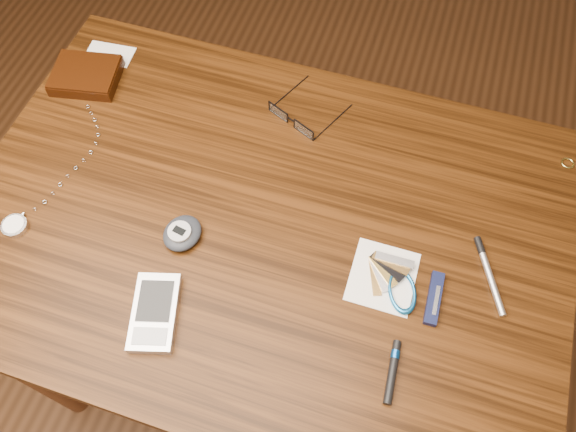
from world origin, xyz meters
name	(u,v)px	position (x,y,z in m)	size (l,w,h in m)	color
ground	(273,349)	(0.00, 0.00, 0.00)	(3.80, 3.80, 0.00)	#472814
desk	(265,247)	(0.00, 0.00, 0.65)	(1.00, 0.70, 0.75)	#331908
wallet_and_card	(86,75)	(-0.42, 0.19, 0.76)	(0.14, 0.17, 0.03)	black
eyeglasses	(293,119)	(-0.01, 0.21, 0.76)	(0.14, 0.15, 0.02)	black
gold_ring	(568,163)	(0.47, 0.27, 0.75)	(0.02, 0.02, 0.00)	#CCC062
pocket_watch	(19,221)	(-0.38, -0.13, 0.76)	(0.07, 0.29, 0.01)	silver
pda_phone	(155,312)	(-0.10, -0.20, 0.76)	(0.10, 0.13, 0.02)	#B5B6BA
pedometer	(182,233)	(-0.11, -0.07, 0.76)	(0.07, 0.08, 0.03)	#1E2229
notepad_keys	(392,282)	(0.23, -0.04, 0.75)	(0.12, 0.11, 0.01)	white
pocket_knife	(434,298)	(0.29, -0.05, 0.76)	(0.02, 0.09, 0.01)	#0C1336
silver_pen	(488,269)	(0.36, 0.02, 0.76)	(0.07, 0.12, 0.01)	silver
black_blue_pen	(393,370)	(0.26, -0.18, 0.76)	(0.02, 0.09, 0.01)	black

